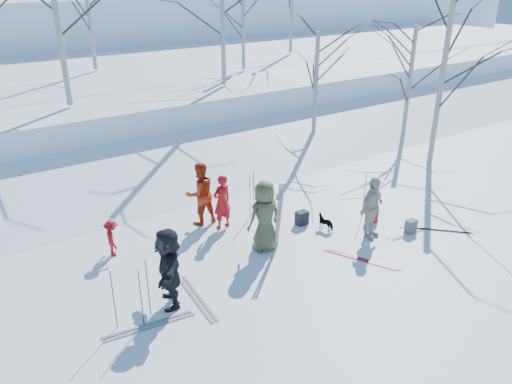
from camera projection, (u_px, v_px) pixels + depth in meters
ground at (289, 259)px, 12.55m from camera, size 120.00×120.00×0.00m
snow_ramp at (169, 169)px, 17.77m from camera, size 70.00×9.49×4.12m
snow_plateau at (83, 93)px, 24.98m from camera, size 70.00×18.00×2.20m
far_hill at (4, 33)px, 40.44m from camera, size 90.00×30.00×6.00m
skier_olive_center at (265, 216)px, 12.65m from camera, size 0.93×0.61×1.88m
skier_red_north at (222, 202)px, 13.80m from camera, size 0.61×0.44×1.58m
skier_redor_behind at (200, 194)px, 13.99m from camera, size 0.91×0.72×1.83m
skier_red_seated at (112, 238)px, 12.54m from camera, size 0.46×0.68×0.98m
skier_cream_east at (372, 208)px, 13.26m from camera, size 1.09×0.65×1.74m
skier_grey_west at (169, 267)px, 10.53m from camera, size 1.10×1.77×1.82m
dog at (326, 222)px, 13.91m from camera, size 0.40×0.57×0.44m
upright_ski_left at (278, 218)px, 12.56m from camera, size 0.10×0.17×1.90m
upright_ski_right at (280, 217)px, 12.61m from camera, size 0.11×0.23×1.89m
ski_pair_a at (361, 259)px, 12.52m from camera, size 1.68×2.06×0.02m
ski_pair_b at (437, 230)px, 13.93m from camera, size 2.10×2.10×0.02m
ski_pair_c at (149, 326)px, 10.18m from camera, size 0.63×1.95×0.02m
ski_pair_d at (197, 298)px, 11.04m from camera, size 0.52×1.93×0.02m
ski_pole_a at (114, 300)px, 9.90m from camera, size 0.02×0.02×1.34m
ski_pole_b at (254, 192)px, 14.71m from camera, size 0.02×0.02×1.34m
ski_pole_c at (365, 194)px, 14.53m from camera, size 0.02×0.02×1.34m
ski_pole_d at (141, 298)px, 9.94m from camera, size 0.02×0.02×1.34m
ski_pole_e at (148, 288)px, 10.27m from camera, size 0.02×0.02×1.34m
ski_pole_f at (250, 197)px, 14.38m from camera, size 0.02×0.02×1.34m
backpack_red at (372, 215)px, 14.31m from camera, size 0.32×0.22×0.42m
backpack_grey at (411, 226)px, 13.75m from camera, size 0.30×0.20×0.38m
backpack_dark at (302, 218)px, 14.20m from camera, size 0.34×0.24×0.40m
birch_plateau_c at (89, 13)px, 23.43m from camera, size 4.24×4.24×5.19m
birch_plateau_d at (55, 5)px, 16.65m from camera, size 5.33×5.33×6.76m
birch_plateau_e at (243, 26)px, 23.60m from camera, size 3.46×3.46×4.09m
birch_plateau_h at (222, 14)px, 20.17m from camera, size 4.56×4.56×5.66m
birch_edge_b at (441, 85)px, 17.58m from camera, size 4.74×4.74×5.91m
birch_edge_c at (409, 85)px, 20.45m from camera, size 3.88×3.88×4.69m
birch_edge_e at (315, 92)px, 19.49m from camera, size 3.79×3.79×4.55m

